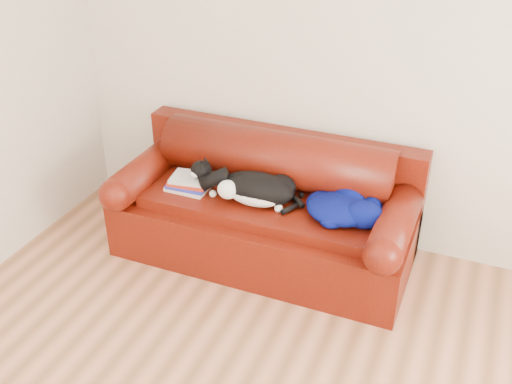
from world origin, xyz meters
The scene contains 6 objects.
room_shell centered at (0.12, 0.02, 1.67)m, with size 4.52×4.02×2.61m.
sofa_base centered at (-0.53, 1.49, 0.24)m, with size 2.10×0.90×0.50m.
sofa_back centered at (-0.53, 1.74, 0.54)m, with size 2.10×1.01×0.88m.
book_stack centered at (-1.06, 1.40, 0.55)m, with size 0.30×0.24×0.10m.
cat centered at (-0.55, 1.40, 0.60)m, with size 0.75×0.44×0.27m.
blanket centered at (0.05, 1.45, 0.57)m, with size 0.58×0.47×0.17m.
Camera 1 is at (0.80, -1.86, 2.63)m, focal length 42.00 mm.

